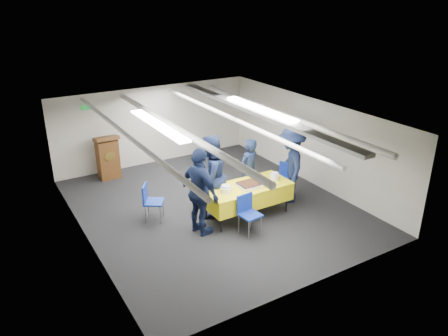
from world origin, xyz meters
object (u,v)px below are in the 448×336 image
Objects in this scene: chair_near at (248,210)px; chair_left at (150,199)px; chair_right at (285,176)px; sailor_a at (248,172)px; sheet_cake at (250,185)px; sailor_d at (290,165)px; serving_table at (247,194)px; sailor_b at (210,177)px; podium at (108,157)px; sailor_c at (200,192)px.

chair_left is (-1.58, 1.59, 0.00)m from chair_near.
chair_right is 0.53× the size of sailor_a.
sailor_a reaches higher than chair_right.
sailor_d reaches higher than sheet_cake.
chair_near is at bearing -123.48° from serving_table.
sailor_d is (3.32, -0.83, 0.41)m from chair_left.
chair_near is at bearing -150.68° from chair_right.
sailor_b is (-0.71, 0.48, 0.41)m from serving_table.
sailor_d reaches higher than chair_left.
sailor_b is at bearing -70.95° from sailor_d.
sheet_cake is 0.32× the size of sailor_a.
chair_left is 2.43m from sailor_a.
sailor_a is 0.85× the size of sailor_b.
podium is (-2.06, 3.83, 0.05)m from serving_table.
chair_left is at bearing -75.58° from sailor_d.
chair_right is (3.46, -3.43, -0.08)m from podium.
sailor_b is at bearing 145.74° from serving_table.
sailor_d reaches higher than sailor_a.
chair_right is at bearing 155.16° from sailor_a.
chair_left is 0.46× the size of sailor_d.
sheet_cake is at bearing -161.66° from chair_right.
chair_near is 1.09m from sailor_c.
sailor_a reaches higher than sheet_cake.
sailor_a reaches higher than serving_table.
sailor_c is (-1.29, -0.06, 0.15)m from sheet_cake.
chair_left is 3.44m from sailor_d.
sailor_d reaches higher than chair_right.
sailor_b reaches higher than chair_left.
sailor_b is 2.07m from sailor_d.
sailor_d is at bearing 8.67° from sheet_cake.
chair_near is 1.94m from sailor_d.
sailor_c reaches higher than chair_near.
chair_left is at bearing -41.59° from sailor_b.
chair_near is (-0.42, -0.55, -0.28)m from sheet_cake.
sheet_cake is at bearing 41.16° from sailor_a.
podium is 5.02m from sailor_d.
sailor_d reaches higher than podium.
podium reaches higher than chair_near.
sailor_d is at bearing -93.46° from sailor_c.
podium is 2.86m from chair_left.
chair_near is at bearing -126.95° from sheet_cake.
sheet_cake is 0.61× the size of chair_right.
chair_left is at bearing 134.89° from chair_near.
chair_left is (0.07, -2.86, -0.08)m from podium.
sailor_d is (1.74, 0.76, 0.41)m from chair_near.
podium is 0.65× the size of sailor_b.
sailor_c is (-0.57, -0.60, -0.00)m from sailor_b.
chair_right and chair_left have the same top height.
chair_right is at bearing 15.99° from serving_table.
podium is at bearing 2.05° from sailor_c.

